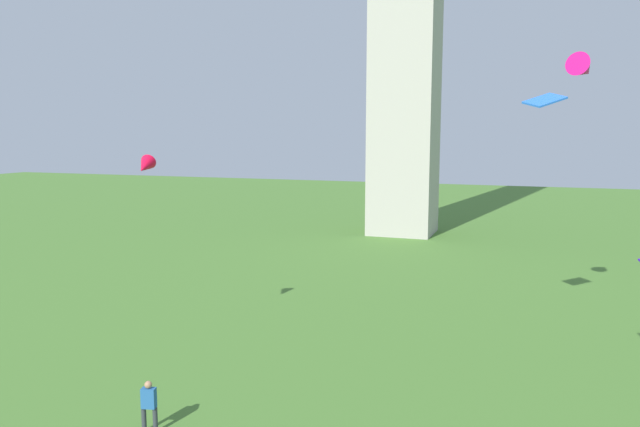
% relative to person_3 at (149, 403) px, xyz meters
% --- Properties ---
extents(person_3, '(0.55, 0.37, 1.82)m').
position_rel_person_3_xyz_m(person_3, '(0.00, 0.00, 0.00)').
color(person_3, '#2D3338').
rests_on(person_3, ground_plane).
extents(kite_flying_1, '(0.97, 1.34, 1.05)m').
position_rel_person_3_xyz_m(kite_flying_1, '(-4.92, 7.03, 7.54)').
color(kite_flying_1, red).
extents(kite_flying_4, '(1.91, 1.80, 0.75)m').
position_rel_person_3_xyz_m(kite_flying_4, '(12.16, 12.44, 10.49)').
color(kite_flying_4, blue).
extents(kite_flying_5, '(1.74, 2.10, 1.47)m').
position_rel_person_3_xyz_m(kite_flying_5, '(13.83, 15.34, 12.06)').
color(kite_flying_5, '#CF0D6B').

